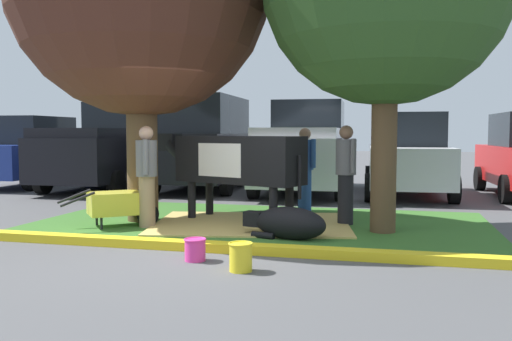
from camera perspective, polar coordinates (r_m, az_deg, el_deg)
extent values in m
plane|color=#4C4C4F|center=(7.27, -6.44, -8.33)|extent=(80.00, 80.00, 0.00)
cube|color=#386B28|center=(9.28, 0.44, -5.54)|extent=(7.58, 4.20, 0.02)
cube|color=yellow|center=(7.15, -3.90, -8.03)|extent=(8.78, 0.24, 0.12)
cube|color=tan|center=(9.12, -0.46, -5.62)|extent=(3.59, 2.95, 0.04)
cylinder|color=brown|center=(9.61, -11.87, 2.11)|extent=(0.53, 0.53, 2.49)
cylinder|color=brown|center=(8.52, 13.28, 1.96)|extent=(0.39, 0.39, 2.52)
cube|color=black|center=(9.27, -1.80, 1.16)|extent=(2.40, 1.47, 0.80)
cube|color=white|center=(9.36, -2.54, 1.19)|extent=(1.10, 0.99, 0.56)
cylinder|color=black|center=(10.11, -7.85, 1.93)|extent=(0.71, 0.52, 0.58)
cube|color=black|center=(10.33, -9.17, 2.96)|extent=(0.50, 0.40, 0.32)
cube|color=white|center=(10.47, -9.95, 2.74)|extent=(0.18, 0.23, 0.20)
cylinder|color=black|center=(9.69, -6.76, -3.17)|extent=(0.14, 0.14, 0.69)
cylinder|color=black|center=(10.05, -4.90, -2.89)|extent=(0.14, 0.14, 0.69)
cylinder|color=black|center=(8.64, 1.83, -4.00)|extent=(0.14, 0.14, 0.69)
cylinder|color=black|center=(9.05, 3.53, -3.65)|extent=(0.14, 0.14, 0.69)
cylinder|color=black|center=(8.62, 4.61, -0.72)|extent=(0.06, 0.06, 0.70)
ellipsoid|color=black|center=(7.88, 3.61, -5.56)|extent=(1.19, 0.75, 0.48)
cube|color=black|center=(8.15, -0.20, -5.09)|extent=(0.32, 0.27, 0.22)
cube|color=silver|center=(8.21, -0.93, -5.03)|extent=(0.08, 0.11, 0.16)
cylinder|color=black|center=(7.91, 0.74, -6.84)|extent=(0.36, 0.19, 0.10)
cylinder|color=#9E7F5B|center=(8.98, -11.37, -3.29)|extent=(0.26, 0.26, 0.85)
cylinder|color=slate|center=(8.91, -11.44, 1.27)|extent=(0.34, 0.34, 0.58)
sphere|color=tan|center=(8.90, -11.47, 3.87)|extent=(0.23, 0.23, 0.23)
cylinder|color=slate|center=(9.13, -11.35, 1.51)|extent=(0.09, 0.09, 0.55)
cylinder|color=slate|center=(8.69, -11.53, 1.39)|extent=(0.09, 0.09, 0.55)
cylinder|color=#23478C|center=(10.57, 5.14, -2.16)|extent=(0.26, 0.26, 0.84)
cylinder|color=#23478C|center=(10.52, 5.16, 1.67)|extent=(0.34, 0.34, 0.58)
sphere|color=#8C664C|center=(10.51, 5.18, 3.86)|extent=(0.23, 0.23, 0.23)
cylinder|color=#23478C|center=(10.37, 6.06, 1.79)|extent=(0.09, 0.09, 0.55)
cylinder|color=#23478C|center=(10.67, 4.29, 1.86)|extent=(0.09, 0.09, 0.55)
cylinder|color=black|center=(9.18, 9.38, -3.08)|extent=(0.26, 0.26, 0.85)
cylinder|color=slate|center=(9.12, 9.43, 1.41)|extent=(0.34, 0.34, 0.59)
sphere|color=#8C664C|center=(9.11, 9.46, 3.98)|extent=(0.23, 0.23, 0.23)
cylinder|color=slate|center=(8.93, 10.17, 1.54)|extent=(0.09, 0.09, 0.56)
cylinder|color=slate|center=(9.30, 8.73, 1.65)|extent=(0.09, 0.09, 0.56)
cube|color=gold|center=(9.16, -14.35, -3.33)|extent=(1.08, 1.04, 0.36)
cylinder|color=black|center=(9.30, -11.30, -4.54)|extent=(0.34, 0.31, 0.36)
cylinder|color=black|center=(9.36, -16.39, -4.94)|extent=(0.04, 0.04, 0.24)
cylinder|color=black|center=(8.94, -15.93, -5.35)|extent=(0.04, 0.04, 0.24)
cylinder|color=black|center=(9.26, -18.58, -2.59)|extent=(0.43, 0.37, 0.23)
cylinder|color=black|center=(8.83, -18.23, -2.89)|extent=(0.43, 0.37, 0.23)
cylinder|color=#EA3893|center=(6.66, -6.42, -8.31)|extent=(0.25, 0.25, 0.26)
torus|color=#EA3893|center=(6.64, -6.43, -7.21)|extent=(0.28, 0.28, 0.02)
cylinder|color=yellow|center=(6.13, -1.62, -9.12)|extent=(0.26, 0.26, 0.31)
torus|color=yellow|center=(6.10, -1.62, -7.69)|extent=(0.28, 0.28, 0.02)
cube|color=navy|center=(17.27, -22.40, 1.11)|extent=(1.99, 4.47, 0.90)
cube|color=black|center=(17.25, -22.47, 3.93)|extent=(1.68, 2.27, 0.80)
cylinder|color=black|center=(18.98, -22.20, -0.02)|extent=(0.25, 0.65, 0.64)
cylinder|color=black|center=(18.04, -17.45, -0.10)|extent=(0.25, 0.65, 0.64)
cylinder|color=black|center=(15.61, -22.55, -0.83)|extent=(0.25, 0.65, 0.64)
cube|color=black|center=(15.68, -14.96, 1.38)|extent=(2.23, 5.48, 1.10)
cube|color=black|center=(16.52, -13.55, 5.17)|extent=(1.92, 1.88, 1.00)
cube|color=black|center=(14.59, -17.15, 3.78)|extent=(2.02, 2.78, 0.24)
cylinder|color=black|center=(17.73, -15.27, -0.12)|extent=(0.25, 0.65, 0.64)
cylinder|color=black|center=(16.92, -9.23, -0.22)|extent=(0.25, 0.65, 0.64)
cylinder|color=black|center=(14.70, -21.48, -1.08)|extent=(0.25, 0.65, 0.64)
cylinder|color=black|center=(13.71, -14.46, -1.28)|extent=(0.25, 0.65, 0.64)
cube|color=black|center=(14.88, -5.22, 1.56)|extent=(2.10, 4.68, 1.20)
cube|color=black|center=(14.88, -5.24, 5.79)|extent=(1.81, 3.27, 1.00)
cylinder|color=black|center=(16.63, -6.84, -0.27)|extent=(0.25, 0.65, 0.64)
cylinder|color=black|center=(16.13, -0.42, -0.38)|extent=(0.25, 0.65, 0.64)
cylinder|color=black|center=(13.83, -10.77, -1.17)|extent=(0.25, 0.65, 0.64)
cylinder|color=black|center=(13.23, -3.14, -1.34)|extent=(0.25, 0.65, 0.64)
cube|color=silver|center=(14.19, 5.17, 1.24)|extent=(2.23, 5.48, 1.10)
cube|color=black|center=(15.12, 5.60, 5.38)|extent=(1.92, 1.88, 1.00)
cube|color=silver|center=(12.97, 4.57, 3.94)|extent=(2.02, 2.78, 0.24)
cylinder|color=black|center=(16.10, 2.33, -0.39)|extent=(0.25, 0.65, 0.64)
cylinder|color=black|center=(15.90, 9.46, -0.49)|extent=(0.25, 0.65, 0.64)
cylinder|color=black|center=(12.66, -0.26, -1.57)|extent=(0.25, 0.65, 0.64)
cylinder|color=black|center=(12.41, 8.82, -1.74)|extent=(0.25, 0.65, 0.64)
cube|color=silver|center=(13.83, 15.59, 0.62)|extent=(1.99, 4.47, 0.90)
cube|color=black|center=(13.81, 15.66, 4.14)|extent=(1.68, 2.27, 0.80)
cylinder|color=black|center=(15.26, 11.83, -0.71)|extent=(0.25, 0.65, 0.64)
cylinder|color=black|center=(15.37, 18.55, -0.80)|extent=(0.25, 0.65, 0.64)
cylinder|color=black|center=(12.41, 11.85, -1.77)|extent=(0.25, 0.65, 0.64)
cylinder|color=black|center=(12.55, 20.10, -1.87)|extent=(0.25, 0.65, 0.64)
cylinder|color=black|center=(15.79, 22.46, -0.77)|extent=(0.25, 0.65, 0.64)
cylinder|color=black|center=(13.00, 24.80, -1.80)|extent=(0.25, 0.65, 0.64)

